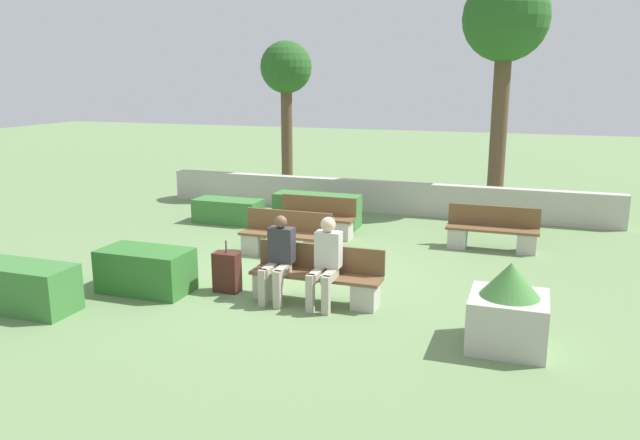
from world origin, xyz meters
TOP-DOWN VIEW (x-y plane):
  - ground_plane at (0.00, 0.00)m, footprint 60.00×60.00m
  - perimeter_wall at (0.00, 5.53)m, footprint 11.46×0.30m
  - bench_front at (0.68, -1.02)m, footprint 2.02×0.48m
  - bench_left_side at (-0.72, 1.12)m, footprint 1.74×0.48m
  - bench_right_side at (2.98, 2.87)m, footprint 1.78×0.49m
  - bench_back at (-0.66, 2.70)m, footprint 1.69×0.49m
  - person_seated_man at (0.87, -1.16)m, footprint 0.38×0.63m
  - person_seated_woman at (0.12, -1.17)m, footprint 0.38×0.63m
  - hedge_block_near_left at (-3.41, -2.79)m, footprint 1.90×0.69m
  - hedge_block_near_right at (-0.96, 3.63)m, footprint 1.97×0.63m
  - hedge_block_mid_left at (-2.03, -1.50)m, footprint 1.44×0.77m
  - hedge_block_mid_right at (-3.02, 3.24)m, footprint 1.58×0.69m
  - planter_corner_left at (3.51, -1.79)m, footprint 0.96×0.96m
  - suitcase at (-0.81, -1.09)m, footprint 0.41×0.25m
  - tree_leftmost at (-2.97, 6.77)m, footprint 1.42×1.42m
  - tree_center_left at (2.76, 6.84)m, footprint 2.10×2.10m

SIDE VIEW (x-z plane):
  - ground_plane at x=0.00m, z-range 0.00..0.00m
  - hedge_block_mid_right at x=-3.02m, z-range 0.00..0.55m
  - bench_back at x=-0.66m, z-range -0.10..0.73m
  - bench_left_side at x=-0.72m, z-range -0.10..0.74m
  - bench_right_side at x=2.98m, z-range -0.10..0.74m
  - suitcase at x=-0.81m, z-range -0.10..0.74m
  - bench_front at x=0.68m, z-range -0.09..0.75m
  - hedge_block_mid_left at x=-2.03m, z-range 0.00..0.69m
  - hedge_block_near_left at x=-3.41m, z-range 0.00..0.69m
  - hedge_block_near_right at x=-0.96m, z-range 0.00..0.73m
  - perimeter_wall at x=0.00m, z-range 0.00..0.79m
  - planter_corner_left at x=3.51m, z-range -0.06..1.05m
  - person_seated_woman at x=0.12m, z-range 0.06..1.36m
  - person_seated_man at x=0.87m, z-range 0.07..1.40m
  - tree_leftmost at x=-2.97m, z-range 1.25..5.55m
  - tree_center_left at x=2.76m, z-range 1.65..7.44m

